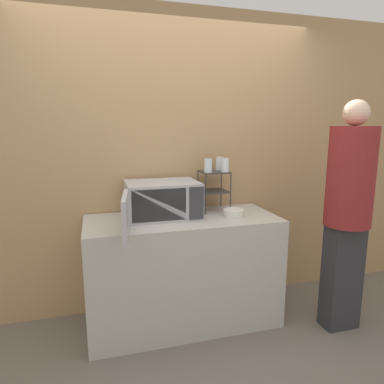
% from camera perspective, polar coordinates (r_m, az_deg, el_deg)
% --- Properties ---
extents(ground_plane, '(12.00, 12.00, 0.00)m').
position_cam_1_polar(ground_plane, '(2.84, 0.33, -23.85)').
color(ground_plane, '#6B6056').
extents(wall_back, '(8.00, 0.06, 2.60)m').
position_cam_1_polar(wall_back, '(3.03, -3.37, 4.86)').
color(wall_back, tan).
rests_on(wall_back, ground_plane).
extents(counter, '(1.53, 0.66, 0.90)m').
position_cam_1_polar(counter, '(2.90, -1.54, -12.92)').
color(counter, '#B7B2A8').
rests_on(counter, ground_plane).
extents(microwave, '(0.66, 0.86, 0.29)m').
position_cam_1_polar(microwave, '(2.74, -5.20, -1.34)').
color(microwave, '#ADADB2').
rests_on(microwave, counter).
extents(dish_rack, '(0.23, 0.23, 0.35)m').
position_cam_1_polar(dish_rack, '(2.94, 3.67, 1.59)').
color(dish_rack, '#333333').
rests_on(dish_rack, counter).
extents(glass_front_left, '(0.06, 0.06, 0.11)m').
position_cam_1_polar(glass_front_left, '(2.83, 2.71, 4.42)').
color(glass_front_left, silver).
rests_on(glass_front_left, dish_rack).
extents(glass_back_right, '(0.06, 0.06, 0.11)m').
position_cam_1_polar(glass_back_right, '(3.02, 4.59, 4.80)').
color(glass_back_right, silver).
rests_on(glass_back_right, dish_rack).
extents(glass_front_right, '(0.06, 0.06, 0.11)m').
position_cam_1_polar(glass_front_right, '(2.87, 5.54, 4.48)').
color(glass_front_right, silver).
rests_on(glass_front_right, dish_rack).
extents(bowl, '(0.17, 0.17, 0.06)m').
position_cam_1_polar(bowl, '(2.80, 6.92, -3.50)').
color(bowl, silver).
rests_on(bowl, counter).
extents(person, '(0.35, 0.35, 1.81)m').
position_cam_1_polar(person, '(2.90, 24.58, -1.92)').
color(person, '#2D2D33').
rests_on(person, ground_plane).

